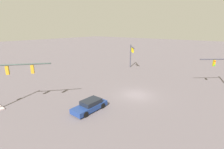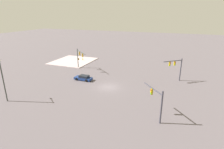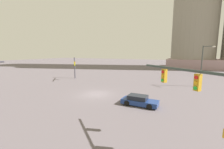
{
  "view_description": "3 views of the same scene",
  "coord_description": "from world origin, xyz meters",
  "px_view_note": "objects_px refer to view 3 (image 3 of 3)",
  "views": [
    {
      "loc": [
        19.2,
        10.6,
        9.07
      ],
      "look_at": [
        2.51,
        -2.35,
        3.12
      ],
      "focal_mm": 26.65,
      "sensor_mm": 36.0,
      "label": 1
    },
    {
      "loc": [
        -13.65,
        33.42,
        15.22
      ],
      "look_at": [
        -1.33,
        1.29,
        3.47
      ],
      "focal_mm": 29.03,
      "sensor_mm": 36.0,
      "label": 2
    },
    {
      "loc": [
        11.47,
        -18.46,
        6.22
      ],
      "look_at": [
        2.91,
        -0.48,
        3.25
      ],
      "focal_mm": 23.57,
      "sensor_mm": 36.0,
      "label": 3
    }
  ],
  "objects_px": {
    "traffic_signal_near_corner": "(75,65)",
    "streetlamp_curved_arm": "(203,63)",
    "traffic_signal_cross_street": "(199,95)",
    "sedan_car_approaching": "(139,101)"
  },
  "relations": [
    {
      "from": "traffic_signal_near_corner",
      "to": "streetlamp_curved_arm",
      "type": "xyz_separation_m",
      "value": [
        26.18,
        3.59,
        1.02
      ]
    },
    {
      "from": "sedan_car_approaching",
      "to": "traffic_signal_cross_street",
      "type": "bearing_deg",
      "value": -53.12
    },
    {
      "from": "traffic_signal_near_corner",
      "to": "streetlamp_curved_arm",
      "type": "bearing_deg",
      "value": 57.69
    },
    {
      "from": "traffic_signal_cross_street",
      "to": "streetlamp_curved_arm",
      "type": "height_order",
      "value": "streetlamp_curved_arm"
    },
    {
      "from": "traffic_signal_near_corner",
      "to": "sedan_car_approaching",
      "type": "bearing_deg",
      "value": 19.63
    },
    {
      "from": "streetlamp_curved_arm",
      "to": "sedan_car_approaching",
      "type": "distance_m",
      "value": 16.73
    },
    {
      "from": "traffic_signal_near_corner",
      "to": "traffic_signal_cross_street",
      "type": "relative_size",
      "value": 0.9
    },
    {
      "from": "traffic_signal_cross_street",
      "to": "streetlamp_curved_arm",
      "type": "relative_size",
      "value": 0.75
    },
    {
      "from": "traffic_signal_cross_street",
      "to": "sedan_car_approaching",
      "type": "bearing_deg",
      "value": -13.67
    },
    {
      "from": "traffic_signal_near_corner",
      "to": "streetlamp_curved_arm",
      "type": "height_order",
      "value": "streetlamp_curved_arm"
    }
  ]
}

